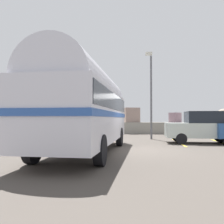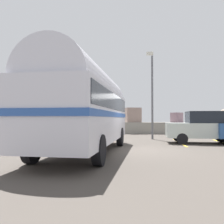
# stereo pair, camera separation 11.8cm
# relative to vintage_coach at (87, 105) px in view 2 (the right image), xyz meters

# --- Properties ---
(ground) EXTENTS (32.00, 26.00, 0.02)m
(ground) POSITION_rel_vintage_coach_xyz_m (1.97, 1.08, -2.04)
(ground) COLOR #46403A
(breakwater) EXTENTS (31.36, 2.19, 2.50)m
(breakwater) POSITION_rel_vintage_coach_xyz_m (1.90, 12.87, -1.32)
(breakwater) COLOR gray
(breakwater) RESTS_ON ground
(vintage_coach) EXTENTS (2.87, 8.70, 3.70)m
(vintage_coach) POSITION_rel_vintage_coach_xyz_m (0.00, 0.00, 0.00)
(vintage_coach) COLOR black
(vintage_coach) RESTS_ON ground
(parked_car_nearest) EXTENTS (4.14, 1.81, 1.86)m
(parked_car_nearest) POSITION_rel_vintage_coach_xyz_m (5.98, 4.36, -1.08)
(parked_car_nearest) COLOR black
(parked_car_nearest) RESTS_ON ground
(lamp_post) EXTENTS (0.50, 1.14, 5.88)m
(lamp_post) POSITION_rel_vintage_coach_xyz_m (3.15, 6.63, 1.29)
(lamp_post) COLOR #5B5B60
(lamp_post) RESTS_ON ground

